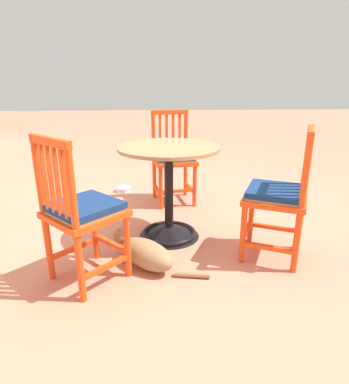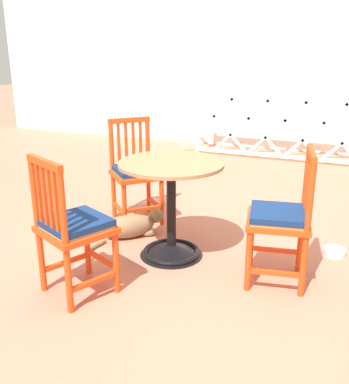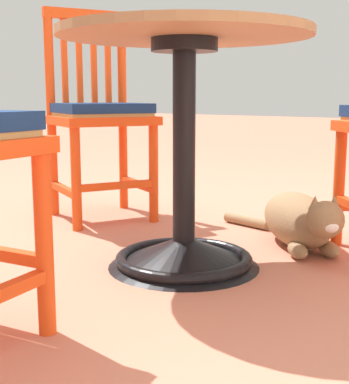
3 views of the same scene
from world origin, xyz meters
name	(u,v)px [view 3 (image 3 of 3)]	position (x,y,z in m)	size (l,w,h in m)	color
ground_plane	(117,264)	(0.00, 0.00, 0.00)	(24.00, 24.00, 0.00)	#C6755B
cafe_table	(184,178)	(-0.11, 0.18, 0.28)	(0.76, 0.76, 0.73)	black
orange_chair_by_planter	(99,116)	(-0.47, -0.54, 0.45)	(0.53, 0.53, 0.91)	#D64214
tabby_cat	(300,222)	(-0.54, 0.38, 0.10)	(0.46, 0.65, 0.23)	#8E704C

